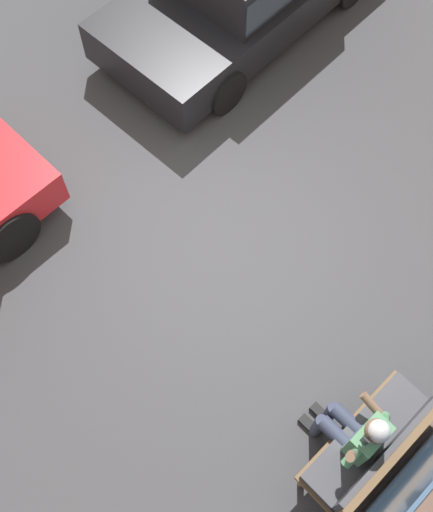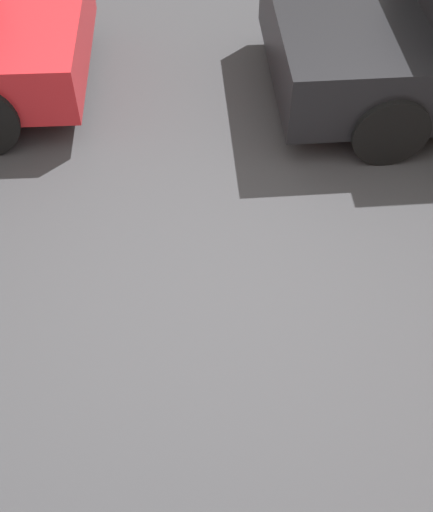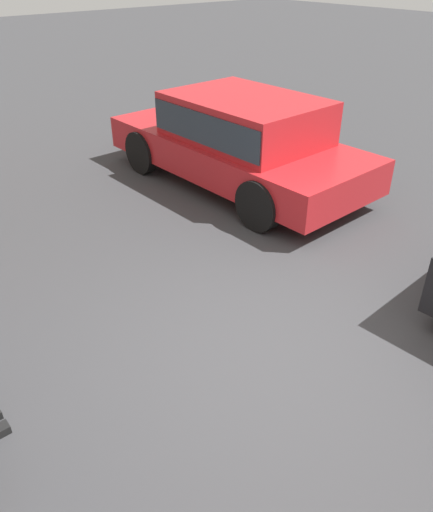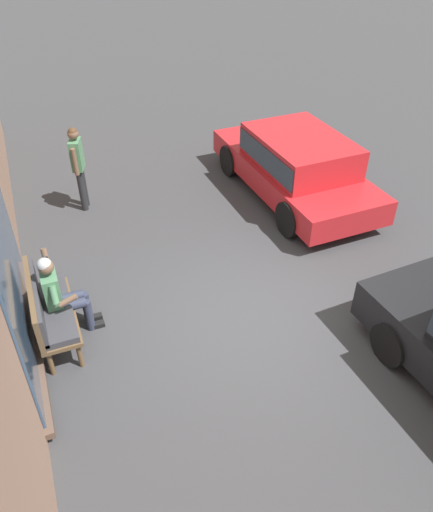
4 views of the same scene
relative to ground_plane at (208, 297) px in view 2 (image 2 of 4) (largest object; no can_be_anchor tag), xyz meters
name	(u,v)px [view 2 (image 2 of 4)]	position (x,y,z in m)	size (l,w,h in m)	color
ground_plane	(208,297)	(0.00, 0.00, 0.00)	(60.00, 60.00, 0.00)	#38383A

